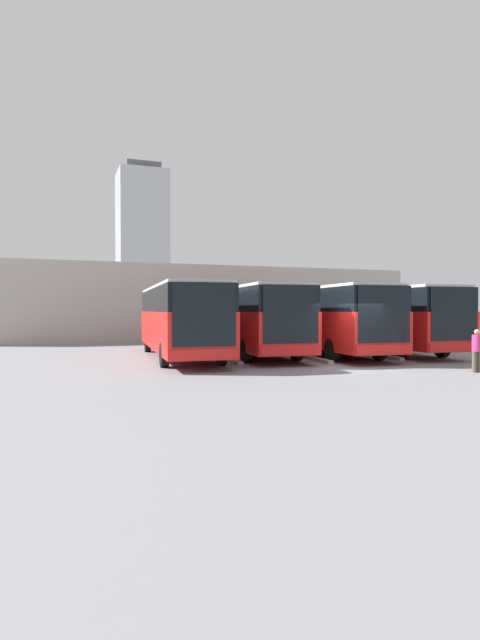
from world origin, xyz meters
TOP-DOWN VIEW (x-y plane):
  - ground_plane at (0.00, 0.00)m, footprint 600.00×600.00m
  - bus_0 at (-5.45, -5.79)m, footprint 3.57×12.27m
  - curb_divider_0 at (-3.63, -4.00)m, footprint 0.70×5.60m
  - bus_1 at (-1.82, -5.64)m, footprint 3.57×12.27m
  - curb_divider_1 at (-0.00, -3.85)m, footprint 0.70×5.60m
  - bus_2 at (1.82, -6.57)m, footprint 3.57×12.27m
  - curb_divider_2 at (3.63, -4.78)m, footprint 0.70×5.60m
  - bus_3 at (5.45, -6.03)m, footprint 3.57×12.27m
  - pedestrian at (-3.40, 2.96)m, footprint 0.38×0.38m
  - station_building at (0.00, -22.21)m, footprint 32.35×11.68m
  - office_tower at (-15.10, -147.85)m, footprint 15.48×15.48m

SIDE VIEW (x-z plane):
  - ground_plane at x=0.00m, z-range 0.00..0.00m
  - curb_divider_0 at x=-3.63m, z-range 0.00..0.15m
  - curb_divider_1 at x=0.00m, z-range 0.00..0.15m
  - curb_divider_2 at x=3.63m, z-range 0.00..0.15m
  - pedestrian at x=-3.40m, z-range 0.06..1.61m
  - bus_0 at x=-5.45m, z-range 0.19..3.54m
  - bus_1 at x=-1.82m, z-range 0.19..3.54m
  - bus_2 at x=1.82m, z-range 0.19..3.54m
  - bus_3 at x=5.45m, z-range 0.19..3.54m
  - station_building at x=0.00m, z-range 0.04..5.58m
  - office_tower at x=-15.10m, z-range -0.60..49.03m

